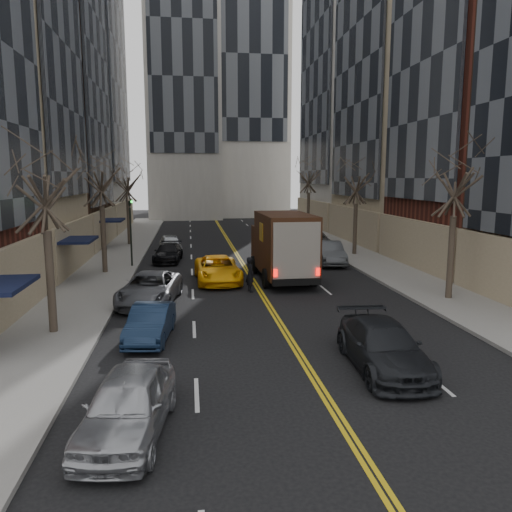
% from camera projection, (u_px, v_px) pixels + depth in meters
% --- Properties ---
extents(ground, '(160.00, 160.00, 0.00)m').
position_uv_depth(ground, '(341.00, 421.00, 12.30)').
color(ground, black).
rests_on(ground, ground).
extents(sidewalk_left, '(4.00, 66.00, 0.15)m').
position_uv_depth(sidewalk_left, '(118.00, 255.00, 37.53)').
color(sidewalk_left, slate).
rests_on(sidewalk_left, ground).
extents(sidewalk_right, '(4.00, 66.00, 0.15)m').
position_uv_depth(sidewalk_right, '(349.00, 251.00, 39.90)').
color(sidewalk_right, slate).
rests_on(sidewalk_right, ground).
extents(streetwall_left, '(14.00, 49.50, 36.00)m').
position_uv_depth(streetwall_left, '(17.00, 49.00, 37.93)').
color(streetwall_left, '#562319').
rests_on(streetwall_left, ground).
extents(streetwall_right, '(12.26, 49.00, 34.00)m').
position_uv_depth(streetwall_right, '(416.00, 71.00, 43.58)').
color(streetwall_right, '#4C301E').
rests_on(streetwall_right, ground).
extents(tree_lf_near, '(3.20, 3.20, 8.41)m').
position_uv_depth(tree_lf_near, '(43.00, 169.00, 17.99)').
color(tree_lf_near, '#382D23').
rests_on(tree_lf_near, sidewalk_left).
extents(tree_lf_mid, '(3.20, 3.20, 8.91)m').
position_uv_depth(tree_lf_mid, '(100.00, 166.00, 29.67)').
color(tree_lf_mid, '#382D23').
rests_on(tree_lf_mid, sidewalk_left).
extents(tree_lf_far, '(3.20, 3.20, 8.12)m').
position_uv_depth(tree_lf_far, '(127.00, 176.00, 42.49)').
color(tree_lf_far, '#382D23').
rests_on(tree_lf_far, sidewalk_left).
extents(tree_rt_near, '(3.20, 3.20, 8.71)m').
position_uv_depth(tree_rt_near, '(457.00, 166.00, 23.20)').
color(tree_rt_near, '#382D23').
rests_on(tree_rt_near, sidewalk_right).
extents(tree_rt_mid, '(3.20, 3.20, 8.32)m').
position_uv_depth(tree_rt_mid, '(357.00, 174.00, 36.95)').
color(tree_rt_mid, '#382D23').
rests_on(tree_rt_mid, sidewalk_right).
extents(tree_rt_far, '(3.20, 3.20, 9.11)m').
position_uv_depth(tree_rt_far, '(309.00, 169.00, 51.54)').
color(tree_rt_far, '#382D23').
rests_on(tree_rt_far, sidewalk_right).
extents(traffic_signal, '(0.29, 0.26, 4.70)m').
position_uv_depth(traffic_signal, '(131.00, 225.00, 32.41)').
color(traffic_signal, black).
rests_on(traffic_signal, sidewalk_left).
extents(ups_truck, '(3.07, 7.20, 3.91)m').
position_uv_depth(ups_truck, '(283.00, 247.00, 28.66)').
color(ups_truck, black).
rests_on(ups_truck, ground).
extents(observer_sedan, '(2.24, 5.08, 1.45)m').
position_uv_depth(observer_sedan, '(383.00, 346.00, 15.54)').
color(observer_sedan, black).
rests_on(observer_sedan, ground).
extents(taxi, '(2.63, 5.36, 1.47)m').
position_uv_depth(taxi, '(218.00, 269.00, 28.33)').
color(taxi, '#FFB30A').
rests_on(taxi, ground).
extents(pedestrian, '(0.58, 0.75, 1.83)m').
position_uv_depth(pedestrian, '(250.00, 274.00, 25.95)').
color(pedestrian, black).
rests_on(pedestrian, ground).
extents(parked_lf_a, '(2.34, 4.59, 1.50)m').
position_uv_depth(parked_lf_a, '(128.00, 404.00, 11.55)').
color(parked_lf_a, '#AFB2B7').
rests_on(parked_lf_a, ground).
extents(parked_lf_b, '(1.78, 4.02, 1.28)m').
position_uv_depth(parked_lf_b, '(150.00, 323.00, 18.34)').
color(parked_lf_b, '#111F36').
rests_on(parked_lf_b, ground).
extents(parked_lf_c, '(3.13, 5.56, 1.47)m').
position_uv_depth(parked_lf_c, '(150.00, 289.00, 23.50)').
color(parked_lf_c, '#494A50').
rests_on(parked_lf_c, ground).
extents(parked_lf_d, '(2.14, 4.53, 1.27)m').
position_uv_depth(parked_lf_d, '(168.00, 253.00, 35.13)').
color(parked_lf_d, black).
rests_on(parked_lf_d, ground).
extents(parked_lf_e, '(2.06, 4.33, 1.43)m').
position_uv_depth(parked_lf_e, '(171.00, 244.00, 39.22)').
color(parked_lf_e, '#A3A7AB').
rests_on(parked_lf_e, ground).
extents(parked_rt_a, '(2.01, 4.82, 1.55)m').
position_uv_depth(parked_rt_a, '(329.00, 253.00, 34.18)').
color(parked_rt_a, '#46494D').
rests_on(parked_rt_a, ground).
extents(parked_rt_b, '(3.05, 5.89, 1.59)m').
position_uv_depth(parked_rt_b, '(315.00, 242.00, 39.81)').
color(parked_rt_b, '#999BA0').
rests_on(parked_rt_b, ground).
extents(parked_rt_c, '(2.17, 5.02, 1.44)m').
position_uv_depth(parked_rt_c, '(290.00, 230.00, 49.65)').
color(parked_rt_c, black).
rests_on(parked_rt_c, ground).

